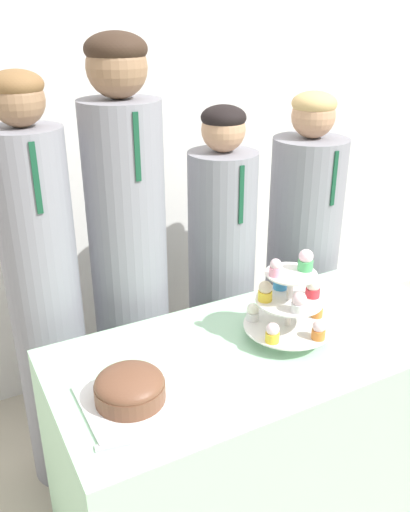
{
  "coord_description": "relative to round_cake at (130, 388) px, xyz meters",
  "views": [
    {
      "loc": [
        -0.86,
        -0.88,
        1.69
      ],
      "look_at": [
        -0.21,
        0.35,
        1.07
      ],
      "focal_mm": 38.0,
      "sensor_mm": 36.0,
      "label": 1
    }
  ],
  "objects": [
    {
      "name": "student_2",
      "position": [
        0.63,
        0.62,
        -0.12
      ],
      "size": [
        0.27,
        0.28,
        1.39
      ],
      "color": "gray",
      "rests_on": "ground_plane"
    },
    {
      "name": "table",
      "position": [
        0.49,
        0.07,
        -0.41
      ],
      "size": [
        1.38,
        0.63,
        0.73
      ],
      "color": "#A8DBB2",
      "rests_on": "ground_plane"
    },
    {
      "name": "round_cake",
      "position": [
        0.0,
        0.0,
        0.0
      ],
      "size": [
        0.25,
        0.25,
        0.1
      ],
      "color": "white",
      "rests_on": "table"
    },
    {
      "name": "cupcake_stand",
      "position": [
        0.56,
        0.06,
        0.09
      ],
      "size": [
        0.28,
        0.28,
        0.3
      ],
      "color": "silver",
      "rests_on": "table"
    },
    {
      "name": "student_3",
      "position": [
        1.05,
        0.62,
        -0.12
      ],
      "size": [
        0.32,
        0.32,
        1.42
      ],
      "color": "gray",
      "rests_on": "ground_plane"
    },
    {
      "name": "cake_knife",
      "position": [
        -0.05,
        -0.14,
        -0.04
      ],
      "size": [
        0.28,
        0.07,
        0.01
      ],
      "rotation": [
        0.0,
        0.0,
        -0.18
      ],
      "color": "silver",
      "rests_on": "table"
    },
    {
      "name": "student_0",
      "position": [
        -0.08,
        0.62,
        -0.04
      ],
      "size": [
        0.25,
        0.26,
        1.54
      ],
      "color": "gray",
      "rests_on": "ground_plane"
    },
    {
      "name": "student_1",
      "position": [
        0.24,
        0.62,
        0.02
      ],
      "size": [
        0.28,
        0.29,
        1.65
      ],
      "color": "gray",
      "rests_on": "ground_plane"
    },
    {
      "name": "wall_back",
      "position": [
        0.49,
        1.2,
        0.57
      ],
      "size": [
        9.0,
        0.06,
        2.7
      ],
      "color": "silver",
      "rests_on": "ground_plane"
    }
  ]
}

